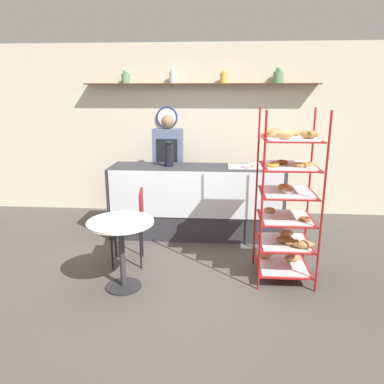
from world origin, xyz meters
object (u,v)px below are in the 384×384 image
object	(u,v)px
pastry_rack	(287,202)
person_worker	(168,165)
donut_tray_counter	(249,166)
cafe_table	(121,238)
coffee_carafe	(169,154)
cafe_chair	(134,219)

from	to	relation	value
pastry_rack	person_worker	xyz separation A→B (m)	(-1.48, 1.73, 0.03)
donut_tray_counter	cafe_table	bearing A→B (deg)	-130.74
pastry_rack	donut_tray_counter	distance (m)	1.28
cafe_table	coffee_carafe	bearing A→B (deg)	79.96
person_worker	pastry_rack	bearing A→B (deg)	-49.41
cafe_table	cafe_chair	world-z (taller)	cafe_chair
cafe_table	donut_tray_counter	world-z (taller)	donut_tray_counter
donut_tray_counter	cafe_chair	bearing A→B (deg)	-143.95
cafe_table	cafe_chair	xyz separation A→B (m)	(-0.01, 0.59, -0.01)
cafe_chair	pastry_rack	bearing A→B (deg)	73.16
cafe_chair	coffee_carafe	world-z (taller)	coffee_carafe
coffee_carafe	pastry_rack	bearing A→B (deg)	-40.97
cafe_table	donut_tray_counter	distance (m)	2.14
pastry_rack	person_worker	size ratio (longest dim) A/B	1.11
pastry_rack	cafe_chair	distance (m)	1.73
person_worker	cafe_chair	size ratio (longest dim) A/B	1.86
pastry_rack	coffee_carafe	bearing A→B (deg)	139.03
coffee_carafe	donut_tray_counter	size ratio (longest dim) A/B	0.67
person_worker	coffee_carafe	size ratio (longest dim) A/B	4.67
cafe_table	cafe_chair	distance (m)	0.59
pastry_rack	cafe_table	size ratio (longest dim) A/B	2.49
pastry_rack	donut_tray_counter	world-z (taller)	pastry_rack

